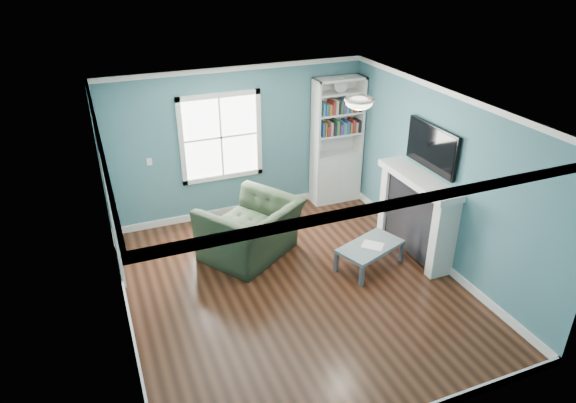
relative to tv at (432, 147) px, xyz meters
name	(u,v)px	position (x,y,z in m)	size (l,w,h in m)	color
floor	(295,288)	(-2.20, -0.20, -1.72)	(5.00, 5.00, 0.00)	black
room_walls	(296,187)	(-2.20, -0.20, -0.14)	(5.00, 5.00, 5.00)	#41767F
trim	(296,211)	(-2.20, -0.20, -0.49)	(4.50, 5.00, 2.60)	white
window	(221,137)	(-2.50, 2.29, -0.27)	(1.40, 0.06, 1.50)	white
bookshelf	(336,153)	(-0.43, 2.10, -0.80)	(0.90, 0.35, 2.31)	silver
fireplace	(416,216)	(-0.12, 0.00, -1.09)	(0.44, 1.58, 1.30)	black
tv	(432,147)	(0.00, 0.00, 0.00)	(0.06, 1.10, 0.65)	black
door	(109,205)	(-4.42, 1.20, -0.65)	(0.12, 0.98, 2.17)	silver
ceiling_fixture	(359,102)	(-1.30, -0.10, 0.82)	(0.38, 0.38, 0.15)	white
light_switch	(149,162)	(-3.70, 2.28, -0.52)	(0.08, 0.01, 0.12)	white
recliner	(250,221)	(-2.49, 0.86, -1.14)	(1.35, 0.88, 1.18)	black
coffee_table	(370,248)	(-0.95, -0.09, -1.41)	(1.11, 0.84, 0.36)	#4E555E
paper_sheet	(373,245)	(-0.92, -0.11, -1.37)	(0.24, 0.30, 0.00)	white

